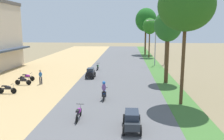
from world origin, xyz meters
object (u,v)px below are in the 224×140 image
at_px(median_tree_second, 168,27).
at_px(streetlamp_near, 155,39).
at_px(parked_motorbike_fourth, 27,77).
at_px(motorbike_ahead_third, 104,91).
at_px(streetlamp_mid, 145,35).
at_px(car_sedan_charcoal, 132,119).
at_px(car_hatchback_black, 91,73).
at_px(median_tree_third, 150,26).
at_px(parked_motorbike_third, 23,80).
at_px(utility_pole_near, 166,38).
at_px(motorbike_ahead_second, 79,112).
at_px(pedestrian_on_shoulder, 41,76).
at_px(median_tree_nearest, 186,6).
at_px(motorbike_ahead_fourth, 98,67).
at_px(median_tree_fourth, 146,20).
at_px(parked_motorbike_second, 7,88).

relative_size(median_tree_second, streetlamp_near, 1.09).
relative_size(parked_motorbike_fourth, motorbike_ahead_third, 1.00).
height_order(streetlamp_mid, car_sedan_charcoal, streetlamp_mid).
height_order(car_sedan_charcoal, car_hatchback_black, car_hatchback_black).
bearing_deg(parked_motorbike_fourth, streetlamp_mid, 65.13).
bearing_deg(streetlamp_mid, median_tree_third, -89.79).
bearing_deg(median_tree_second, parked_motorbike_fourth, -179.16).
bearing_deg(median_tree_third, parked_motorbike_third, -122.42).
relative_size(median_tree_third, utility_pole_near, 0.95).
bearing_deg(motorbike_ahead_second, pedestrian_on_shoulder, 122.89).
distance_m(median_tree_nearest, motorbike_ahead_third, 9.47).
xyz_separation_m(car_sedan_charcoal, motorbike_ahead_fourth, (-4.59, 20.14, -0.17)).
bearing_deg(median_tree_second, motorbike_ahead_second, -124.05).
xyz_separation_m(parked_motorbike_fourth, median_tree_third, (16.28, 23.12, 5.91)).
bearing_deg(median_tree_third, streetlamp_mid, 90.21).
xyz_separation_m(median_tree_nearest, utility_pole_near, (2.15, 21.67, -3.36)).
height_order(parked_motorbike_fourth, car_sedan_charcoal, car_sedan_charcoal).
height_order(median_tree_fourth, streetlamp_near, median_tree_fourth).
xyz_separation_m(car_hatchback_black, motorbike_ahead_second, (1.24, -13.16, -0.17)).
distance_m(parked_motorbike_second, car_sedan_charcoal, 13.65).
bearing_deg(parked_motorbike_third, parked_motorbike_fourth, 101.50).
distance_m(parked_motorbike_second, streetlamp_near, 24.16).
relative_size(streetlamp_near, car_sedan_charcoal, 3.31).
bearing_deg(streetlamp_near, car_hatchback_black, -130.89).
bearing_deg(motorbike_ahead_third, parked_motorbike_third, 152.99).
xyz_separation_m(median_tree_fourth, motorbike_ahead_second, (-7.48, -39.36, -7.36)).
bearing_deg(median_tree_third, motorbike_ahead_fourth, -119.94).
bearing_deg(streetlamp_near, motorbike_ahead_fourth, -151.12).
height_order(median_tree_second, motorbike_ahead_fourth, median_tree_second).
height_order(car_hatchback_black, motorbike_ahead_fourth, car_hatchback_black).
distance_m(car_sedan_charcoal, motorbike_ahead_second, 3.81).
bearing_deg(median_tree_third, median_tree_second, -90.53).
distance_m(median_tree_second, streetlamp_mid, 34.87).
relative_size(utility_pole_near, motorbike_ahead_second, 4.75).
distance_m(pedestrian_on_shoulder, median_tree_fourth, 33.48).
relative_size(parked_motorbike_second, car_hatchback_black, 0.90).
relative_size(median_tree_third, motorbike_ahead_second, 4.50).
distance_m(parked_motorbike_third, car_hatchback_black, 7.83).
relative_size(median_tree_nearest, median_tree_third, 1.20).
height_order(parked_motorbike_third, car_hatchback_black, car_hatchback_black).
xyz_separation_m(parked_motorbike_second, motorbike_ahead_second, (8.02, -5.84, 0.02)).
bearing_deg(parked_motorbike_second, motorbike_ahead_second, -36.05).
bearing_deg(streetlamp_near, median_tree_nearest, -90.52).
relative_size(streetlamp_mid, car_hatchback_black, 3.69).
bearing_deg(pedestrian_on_shoulder, median_tree_third, 60.21).
xyz_separation_m(streetlamp_mid, utility_pole_near, (1.97, -20.65, 0.12)).
height_order(parked_motorbike_third, median_tree_third, median_tree_third).
xyz_separation_m(utility_pole_near, motorbike_ahead_second, (-9.81, -25.52, -3.89)).
distance_m(streetlamp_mid, motorbike_ahead_third, 42.34).
xyz_separation_m(streetlamp_mid, motorbike_ahead_second, (-7.84, -46.17, -3.77)).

